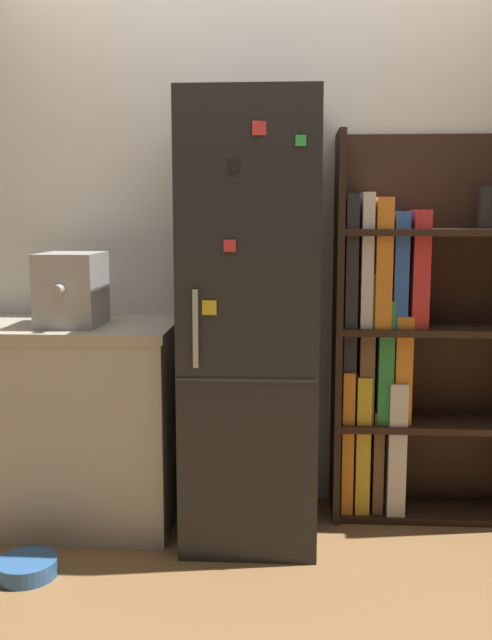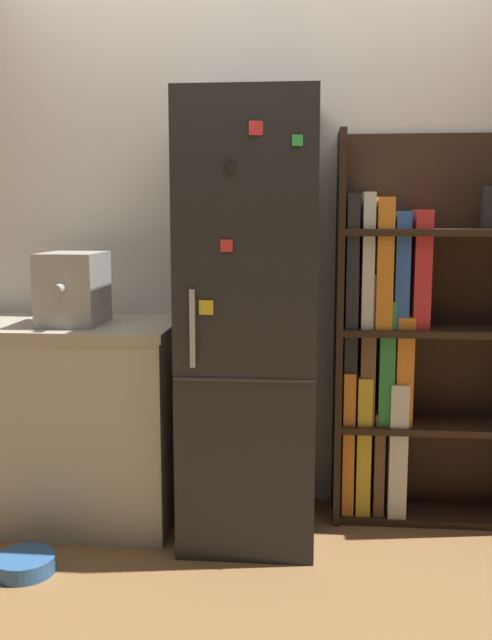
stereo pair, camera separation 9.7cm
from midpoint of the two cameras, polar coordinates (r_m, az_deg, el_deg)
name	(u,v)px [view 1 (the left image)]	position (r m, az deg, el deg)	size (l,w,h in m)	color
ground_plane	(250,538)	(3.20, -0.60, -17.02)	(16.00, 16.00, 0.00)	olive
wall_back	(255,231)	(3.37, -0.07, 7.11)	(8.00, 0.05, 2.60)	silver
refrigerator	(251,321)	(3.04, -0.48, -0.11)	(0.55, 0.70, 1.85)	black
bookshelf	(406,344)	(3.31, 11.86, -1.86)	(0.90, 0.30, 1.74)	black
kitchen_counter	(67,422)	(3.35, -14.95, -7.91)	(0.99, 0.60, 0.90)	#BCB7A8
espresso_machine	(72,289)	(3.17, -14.62, 2.40)	(0.25, 0.37, 0.31)	#A5A39E
pet_bowl	(27,567)	(3.03, -18.08, -18.25)	(0.24, 0.24, 0.07)	#3366A5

